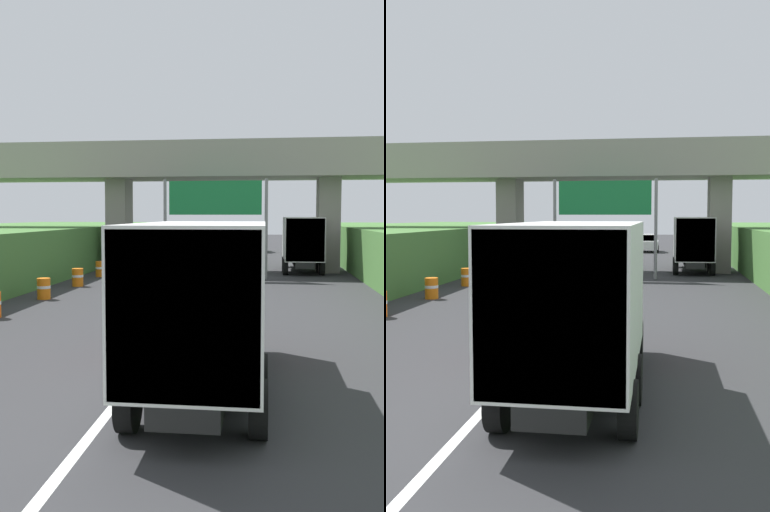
% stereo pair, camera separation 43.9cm
% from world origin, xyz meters
% --- Properties ---
extents(lane_centre_stripe, '(0.20, 92.19, 0.01)m').
position_xyz_m(lane_centre_stripe, '(0.00, 26.10, 0.00)').
color(lane_centre_stripe, white).
rests_on(lane_centre_stripe, ground).
extents(overpass_bridge, '(40.00, 4.80, 8.09)m').
position_xyz_m(overpass_bridge, '(0.00, 32.62, 6.14)').
color(overpass_bridge, gray).
rests_on(overpass_bridge, ground).
extents(overhead_highway_sign, '(5.88, 0.18, 5.59)m').
position_xyz_m(overhead_highway_sign, '(0.00, 28.04, 4.16)').
color(overhead_highway_sign, slate).
rests_on(overhead_highway_sign, ground).
extents(truck_red, '(2.44, 7.30, 3.44)m').
position_xyz_m(truck_red, '(1.65, 7.54, 1.93)').
color(truck_red, black).
rests_on(truck_red, ground).
extents(truck_green, '(2.44, 7.30, 3.44)m').
position_xyz_m(truck_green, '(5.10, 32.77, 1.93)').
color(truck_green, black).
rests_on(truck_green, ground).
extents(car_white, '(1.86, 4.10, 1.72)m').
position_xyz_m(car_white, '(1.94, 51.44, 0.86)').
color(car_white, silver).
rests_on(car_white, ground).
extents(construction_barrel_3, '(0.57, 0.57, 0.90)m').
position_xyz_m(construction_barrel_3, '(-6.55, 19.24, 0.46)').
color(construction_barrel_3, orange).
rests_on(construction_barrel_3, ground).
extents(construction_barrel_4, '(0.57, 0.57, 0.90)m').
position_xyz_m(construction_barrel_4, '(-6.54, 23.63, 0.46)').
color(construction_barrel_4, orange).
rests_on(construction_barrel_4, ground).
extents(construction_barrel_5, '(0.57, 0.57, 0.90)m').
position_xyz_m(construction_barrel_5, '(-6.66, 28.03, 0.46)').
color(construction_barrel_5, orange).
rests_on(construction_barrel_5, ground).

